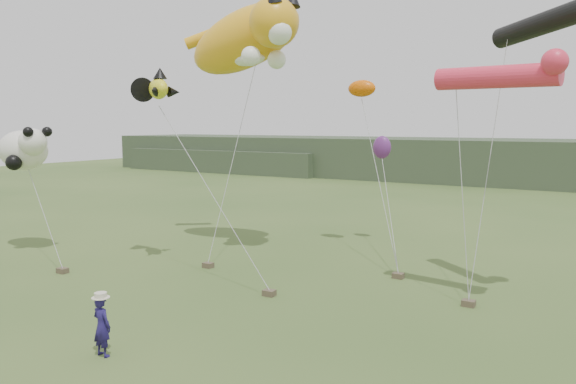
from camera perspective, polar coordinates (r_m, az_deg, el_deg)
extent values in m
plane|color=#385123|center=(15.53, -10.68, -13.68)|extent=(120.00, 120.00, 0.00)
cube|color=#2D3D28|center=(56.71, 21.32, 2.97)|extent=(90.00, 12.00, 4.00)
cube|color=#2D3D28|center=(66.21, -5.73, 3.25)|extent=(25.00, 8.00, 2.50)
imported|color=#1E1552|center=(14.19, -18.39, -12.82)|extent=(0.55, 0.38, 1.45)
cube|color=brown|center=(21.73, -8.12, -7.37)|extent=(0.37, 0.30, 0.19)
cube|color=brown|center=(18.12, -1.92, -10.20)|extent=(0.37, 0.30, 0.19)
cube|color=brown|center=(17.97, 17.87, -10.70)|extent=(0.37, 0.30, 0.19)
cube|color=brown|center=(22.34, -21.93, -7.41)|extent=(0.37, 0.30, 0.19)
cube|color=brown|center=(20.46, 11.13, -8.33)|extent=(0.37, 0.30, 0.19)
ellipsoid|color=gold|center=(24.84, -4.41, 15.23)|extent=(5.97, 3.02, 4.06)
sphere|color=gold|center=(22.79, -1.43, 16.84)|extent=(1.96, 1.96, 1.96)
sphere|color=white|center=(22.22, -0.92, 15.96)|extent=(0.98, 0.98, 0.98)
ellipsoid|color=white|center=(24.34, -4.42, 13.33)|extent=(1.92, 0.96, 0.60)
sphere|color=white|center=(22.43, -3.80, 13.61)|extent=(0.76, 0.76, 0.76)
sphere|color=white|center=(23.57, -1.16, 13.29)|extent=(0.76, 0.76, 0.76)
cylinder|color=gold|center=(27.30, -8.32, 15.35)|extent=(2.03, 1.49, 1.18)
ellipsoid|color=yellow|center=(21.76, -13.03, 10.18)|extent=(1.59, 1.31, 0.85)
cone|color=black|center=(22.86, -14.74, 9.96)|extent=(1.10, 1.17, 0.93)
cone|color=black|center=(21.73, -12.87, 11.69)|extent=(0.52, 0.52, 0.41)
cone|color=black|center=(21.17, -13.41, 9.98)|extent=(0.55, 0.58, 0.41)
cone|color=black|center=(21.92, -11.48, 9.92)|extent=(0.55, 0.58, 0.41)
cylinder|color=black|center=(19.19, 24.22, 15.24)|extent=(3.16, 2.82, 0.97)
cylinder|color=#E82C48|center=(17.68, 20.37, 10.90)|extent=(3.60, 1.15, 0.69)
sphere|color=#E82C48|center=(16.90, 25.47, 11.84)|extent=(0.71, 0.71, 0.71)
ellipsoid|color=white|center=(26.53, -25.33, 3.86)|extent=(2.52, 1.68, 1.68)
sphere|color=white|center=(25.43, -24.50, 4.65)|extent=(1.12, 1.12, 1.12)
sphere|color=black|center=(24.98, -24.90, 5.56)|extent=(0.41, 0.41, 0.41)
sphere|color=black|center=(25.35, -23.28, 5.65)|extent=(0.41, 0.41, 0.41)
sphere|color=black|center=(25.75, -26.09, 2.71)|extent=(0.65, 0.65, 0.65)
sphere|color=black|center=(27.32, -25.66, 3.13)|extent=(0.65, 0.65, 0.65)
ellipsoid|color=#E35D06|center=(24.68, 7.50, 10.39)|extent=(1.23, 0.72, 0.72)
ellipsoid|color=#602570|center=(25.97, 9.52, 4.50)|extent=(0.85, 0.57, 1.04)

